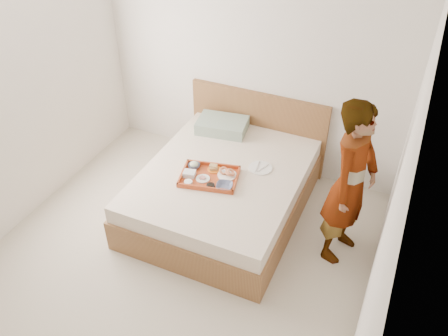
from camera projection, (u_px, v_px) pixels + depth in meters
ground at (168, 271)px, 4.40m from camera, size 3.50×4.00×0.01m
wall_back at (251, 61)px, 5.07m from camera, size 3.50×0.01×2.60m
wall_right at (387, 225)px, 3.04m from camera, size 0.01×4.00×2.60m
bed at (224, 191)px, 4.93m from camera, size 1.65×2.00×0.53m
headboard at (257, 129)px, 5.50m from camera, size 1.65×0.06×0.95m
pillow at (222, 125)px, 5.34m from camera, size 0.61×0.46×0.13m
tray at (209, 176)px, 4.65m from camera, size 0.64×0.53×0.05m
prawn_plate at (227, 175)px, 4.67m from camera, size 0.23×0.23×0.01m
navy_bowl_big at (224, 186)px, 4.52m from camera, size 0.19×0.19×0.04m
sauce_dish at (211, 186)px, 4.52m from camera, size 0.10×0.10×0.03m
meat_plate at (203, 179)px, 4.63m from camera, size 0.17×0.17×0.01m
bread_plate at (214, 169)px, 4.75m from camera, size 0.16×0.16×0.01m
salad_bowl at (194, 166)px, 4.78m from camera, size 0.15×0.15×0.04m
plastic_tub at (189, 174)px, 4.66m from camera, size 0.14×0.12×0.05m
cheese_round at (188, 182)px, 4.57m from camera, size 0.10×0.10×0.03m
dinner_plate at (260, 168)px, 4.80m from camera, size 0.29×0.29×0.01m
person at (351, 184)px, 4.13m from camera, size 0.53×0.68×1.65m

